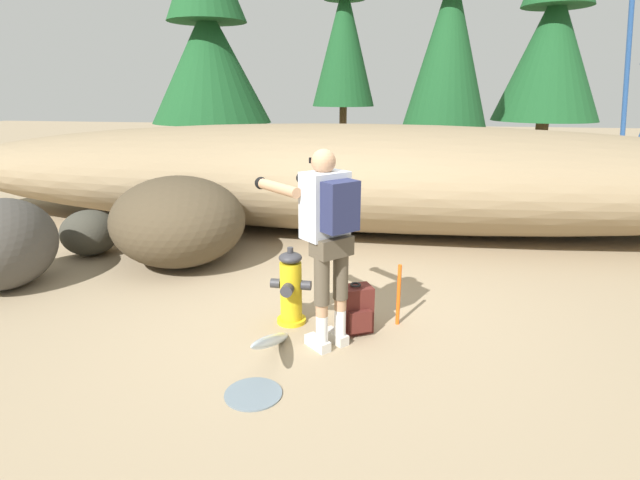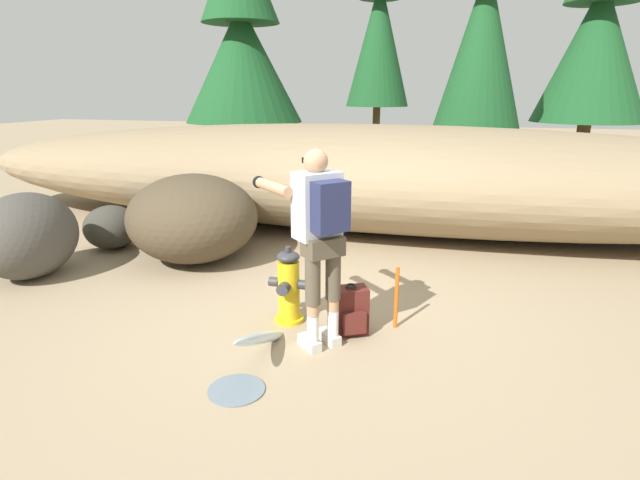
{
  "view_description": "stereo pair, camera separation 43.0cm",
  "coord_description": "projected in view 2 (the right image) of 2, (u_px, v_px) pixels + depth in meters",
  "views": [
    {
      "loc": [
        0.83,
        -4.39,
        2.15
      ],
      "look_at": [
        0.0,
        0.19,
        0.75
      ],
      "focal_mm": 28.07,
      "sensor_mm": 36.0,
      "label": 1
    },
    {
      "loc": [
        1.24,
        -4.29,
        2.15
      ],
      "look_at": [
        0.0,
        0.19,
        0.75
      ],
      "focal_mm": 28.07,
      "sensor_mm": 36.0,
      "label": 2
    }
  ],
  "objects": [
    {
      "name": "ground_plane",
      "position": [
        315.0,
        320.0,
        4.9
      ],
      "size": [
        56.0,
        56.0,
        0.04
      ],
      "primitive_type": "cube",
      "color": "#998466"
    },
    {
      "name": "dirt_embankment",
      "position": [
        376.0,
        177.0,
        7.95
      ],
      "size": [
        14.75,
        3.2,
        1.64
      ],
      "primitive_type": "ellipsoid",
      "color": "#897556",
      "rests_on": "ground_plane"
    },
    {
      "name": "fire_hydrant",
      "position": [
        289.0,
        288.0,
        4.75
      ],
      "size": [
        0.39,
        0.33,
        0.76
      ],
      "color": "gold",
      "rests_on": "ground_plane"
    },
    {
      "name": "hydrant_water_jet",
      "position": [
        259.0,
        345.0,
        4.1
      ],
      "size": [
        0.43,
        1.3,
        0.54
      ],
      "color": "silver",
      "rests_on": "ground_plane"
    },
    {
      "name": "utility_worker",
      "position": [
        318.0,
        225.0,
        4.1
      ],
      "size": [
        0.97,
        0.95,
        1.7
      ],
      "rotation": [
        0.0,
        0.0,
        2.39
      ],
      "color": "beige",
      "rests_on": "ground_plane"
    },
    {
      "name": "spare_backpack",
      "position": [
        351.0,
        311.0,
        4.55
      ],
      "size": [
        0.36,
        0.36,
        0.47
      ],
      "rotation": [
        0.0,
        0.0,
        5.19
      ],
      "color": "#511E19",
      "rests_on": "ground_plane"
    },
    {
      "name": "boulder_large",
      "position": [
        193.0,
        218.0,
        6.47
      ],
      "size": [
        2.39,
        2.42,
        1.12
      ],
      "primitive_type": "ellipsoid",
      "rotation": [
        0.0,
        0.0,
        3.75
      ],
      "color": "#473B29",
      "rests_on": "ground_plane"
    },
    {
      "name": "boulder_mid",
      "position": [
        27.0,
        236.0,
        5.87
      ],
      "size": [
        1.18,
        1.38,
        1.01
      ],
      "primitive_type": "ellipsoid",
      "rotation": [
        0.0,
        0.0,
        1.69
      ],
      "color": "#44413C",
      "rests_on": "ground_plane"
    },
    {
      "name": "boulder_small",
      "position": [
        111.0,
        227.0,
        6.99
      ],
      "size": [
        1.03,
        1.03,
        0.61
      ],
      "primitive_type": "ellipsoid",
      "rotation": [
        0.0,
        0.0,
        3.86
      ],
      "color": "#3A382F",
      "rests_on": "ground_plane"
    },
    {
      "name": "pine_tree_far_left",
      "position": [
        241.0,
        41.0,
        12.05
      ],
      "size": [
        2.89,
        2.89,
        5.98
      ],
      "color": "#47331E",
      "rests_on": "ground_plane"
    },
    {
      "name": "pine_tree_left",
      "position": [
        380.0,
        18.0,
        13.99
      ],
      "size": [
        1.81,
        1.81,
        7.43
      ],
      "color": "#47331E",
      "rests_on": "ground_plane"
    },
    {
      "name": "pine_tree_center",
      "position": [
        485.0,
        14.0,
        10.46
      ],
      "size": [
        1.86,
        1.86,
        6.93
      ],
      "color": "#47331E",
      "rests_on": "ground_plane"
    },
    {
      "name": "pine_tree_right",
      "position": [
        599.0,
        24.0,
        12.5
      ],
      "size": [
        2.79,
        2.79,
        7.1
      ],
      "color": "#47331E",
      "rests_on": "ground_plane"
    },
    {
      "name": "survey_stake",
      "position": [
        396.0,
        298.0,
        4.64
      ],
      "size": [
        0.04,
        0.04,
        0.6
      ],
      "primitive_type": "cylinder",
      "color": "#E55914",
      "rests_on": "ground_plane"
    }
  ]
}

